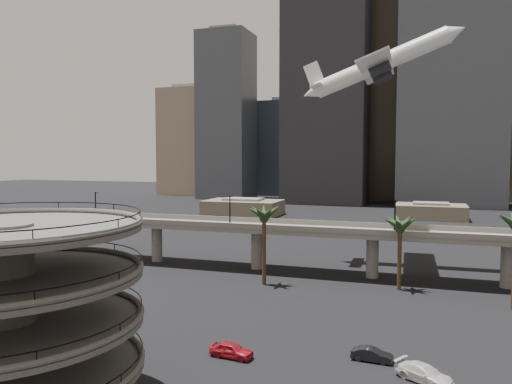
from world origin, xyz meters
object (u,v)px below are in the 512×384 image
(parking_ramp, at_px, (8,301))
(car_c, at_px, (425,374))
(overpass, at_px, (313,234))
(airborne_jet, at_px, (380,65))
(car_b, at_px, (372,355))
(car_a, at_px, (232,350))

(parking_ramp, distance_m, car_c, 38.52)
(overpass, distance_m, airborne_jet, 36.84)
(car_b, distance_m, car_c, 6.32)
(overpass, relative_size, car_b, 29.63)
(overpass, relative_size, airborne_jet, 4.01)
(airborne_jet, bearing_deg, parking_ramp, -109.90)
(parking_ramp, height_order, car_c, parking_ramp)
(car_c, bearing_deg, car_a, 121.75)
(car_a, height_order, car_c, same)
(car_a, relative_size, car_b, 1.11)
(parking_ramp, relative_size, car_c, 3.90)
(car_b, bearing_deg, parking_ramp, 130.63)
(car_c, bearing_deg, airborne_jet, 40.35)
(car_c, bearing_deg, car_b, 87.85)
(car_c, bearing_deg, overpass, 56.36)
(car_b, xyz_separation_m, car_c, (5.32, -3.41, 0.10))
(overpass, xyz_separation_m, car_c, (20.01, -41.29, -6.51))
(parking_ramp, height_order, airborne_jet, airborne_jet)
(overpass, height_order, airborne_jet, airborne_jet)
(parking_ramp, height_order, car_b, parking_ramp)
(overpass, height_order, car_a, overpass)
(parking_ramp, distance_m, airborne_jet, 81.49)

